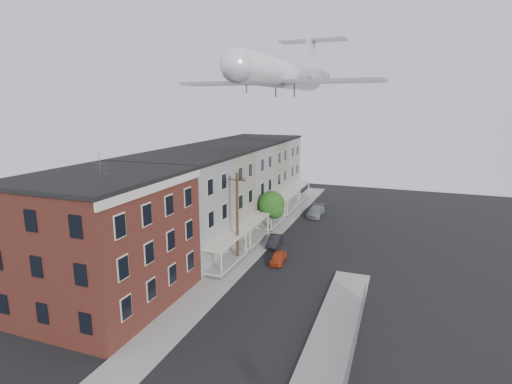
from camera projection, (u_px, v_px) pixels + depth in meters
sidewalk_left at (259, 242)px, 44.96m from camera, size 3.00×62.00×0.12m
sidewalk_right at (327, 356)px, 24.75m from camera, size 3.00×26.00×0.12m
curb_left at (272, 244)px, 44.46m from camera, size 0.15×62.00×0.14m
curb_right at (305, 351)px, 25.24m from camera, size 0.15×26.00×0.14m
corner_building at (104, 240)px, 30.49m from camera, size 10.31×12.30×12.15m
row_house_a at (172, 210)px, 39.18m from camera, size 11.98×7.00×10.30m
row_house_b at (205, 195)px, 45.59m from camera, size 11.98×7.00×10.30m
row_house_c at (230, 184)px, 52.00m from camera, size 11.98×7.00×10.30m
row_house_d at (249, 175)px, 58.41m from camera, size 11.98×7.00×10.30m
row_house_e at (265, 168)px, 64.82m from camera, size 11.98×7.00×10.30m
chainlink_fence at (351, 357)px, 23.12m from camera, size 0.06×18.06×1.90m
utility_pole at (237, 217)px, 38.50m from camera, size 1.80×0.26×9.00m
street_tree at (272, 205)px, 47.74m from camera, size 3.22×3.20×5.20m
car_near at (278, 258)px, 39.24m from camera, size 1.55×3.28×1.08m
car_mid at (275, 241)px, 43.96m from camera, size 1.53×3.63×1.17m
car_far at (316, 211)px, 55.60m from camera, size 1.96×4.69×1.35m
airplane at (284, 74)px, 43.28m from camera, size 22.04×25.16×7.28m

